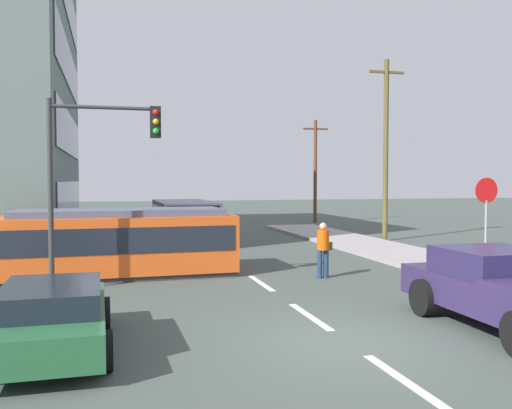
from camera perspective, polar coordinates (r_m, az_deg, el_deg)
ground_plane at (r=19.86m, az=-2.54°, el=-6.02°), size 120.00×120.00×0.00m
sidewalk_curb_right at (r=18.95m, az=20.90°, el=-6.38°), size 3.20×36.00×0.14m
lane_stripe_0 at (r=8.82m, az=15.02°, el=-17.06°), size 0.16×2.40×0.01m
lane_stripe_1 at (r=12.30m, az=5.54°, el=-11.33°), size 0.16×2.40×0.01m
lane_stripe_2 at (r=16.03m, az=0.53°, el=-8.06°), size 0.16×2.40×0.01m
lane_stripe_3 at (r=24.03m, az=-4.71°, el=-4.53°), size 0.16×2.40×0.01m
lane_stripe_4 at (r=29.92m, az=-6.72°, el=-3.15°), size 0.16×2.40×0.01m
streetcar_tram at (r=17.58m, az=-13.77°, el=-3.70°), size 7.01×2.76×2.06m
city_bus at (r=26.74m, az=-7.37°, el=-1.43°), size 2.60×5.98×1.94m
pedestrian_crossing at (r=16.87m, az=6.90°, el=-4.32°), size 0.51×0.36×1.67m
pickup_truck_parked at (r=12.08m, az=24.60°, el=-7.96°), size 2.30×5.01×1.55m
parked_sedan_near at (r=10.27m, az=-20.12°, el=-10.71°), size 1.99×4.22×1.19m
parked_sedan_mid at (r=21.60m, az=-17.91°, el=-3.78°), size 2.09×4.03×1.19m
stop_sign at (r=18.07m, az=22.52°, el=-0.06°), size 0.76×0.07×2.88m
traffic_light_mast at (r=15.28m, az=-16.10°, el=4.68°), size 2.91×0.33×5.06m
utility_pole_mid at (r=27.64m, az=13.16°, el=5.76°), size 1.80×0.24×8.72m
utility_pole_far at (r=38.56m, az=6.09°, el=3.63°), size 1.80×0.24×7.06m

